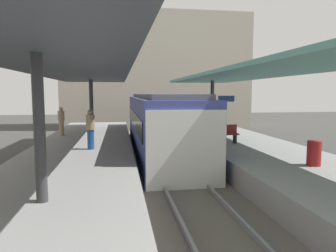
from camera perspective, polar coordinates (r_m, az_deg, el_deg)
ground_plane at (r=12.42m, az=1.33°, el=-9.58°), size 80.00×80.00×0.00m
platform_left at (r=12.22m, az=-16.65°, el=-7.66°), size 4.40×28.00×1.00m
platform_right at (r=13.48m, az=17.54°, el=-6.42°), size 4.40×28.00×1.00m
track_ballast at (r=12.39m, az=1.33°, el=-9.13°), size 3.20×28.00×0.20m
rail_near_side at (r=12.25m, az=-2.02°, el=-8.50°), size 0.08×28.00×0.14m
rail_far_side at (r=12.49m, az=4.62°, el=-8.22°), size 0.08×28.00×0.14m
commuter_train at (r=16.83m, az=-1.58°, el=0.50°), size 2.78×13.85×3.10m
canopy_left at (r=13.31m, az=-16.31°, el=9.47°), size 4.18×21.00×3.32m
canopy_right at (r=14.47m, az=15.51°, el=9.15°), size 4.18×21.00×3.31m
platform_bench at (r=14.91m, az=10.05°, el=-1.31°), size 1.40×0.41×0.86m
platform_sign at (r=17.19m, az=10.56°, el=3.51°), size 0.90×0.08×2.21m
litter_bin at (r=11.18m, az=25.09°, el=-4.53°), size 0.44×0.44×0.80m
passenger_near_bench at (r=13.41m, az=-13.95°, el=-0.48°), size 0.36×0.36×1.67m
passenger_mid_platform at (r=18.35m, az=-18.90°, el=0.93°), size 0.36×0.36×1.59m
station_building_backdrop at (r=32.07m, az=-2.25°, el=9.83°), size 18.00×6.00×11.00m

